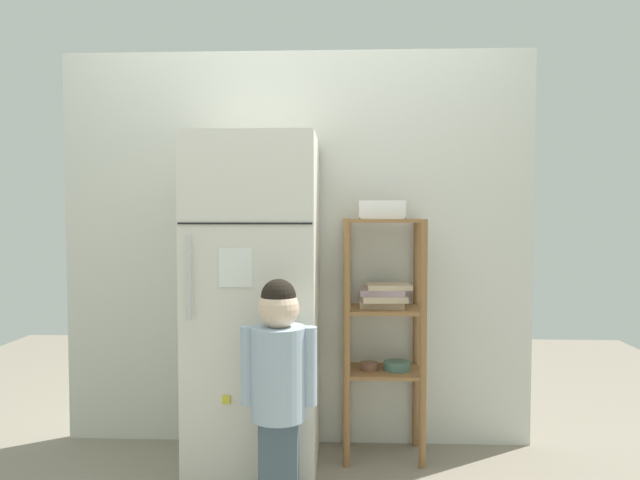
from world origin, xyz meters
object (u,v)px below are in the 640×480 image
object	(u,v)px
refrigerator	(255,303)
fruit_bin	(379,212)
pantry_shelf_unit	(384,317)
child_standing	(279,372)

from	to	relation	value
refrigerator	fruit_bin	xyz separation A→B (m)	(0.62, 0.14, 0.45)
fruit_bin	refrigerator	bearing A→B (deg)	-166.87
fruit_bin	pantry_shelf_unit	bearing A→B (deg)	-12.31
refrigerator	pantry_shelf_unit	bearing A→B (deg)	12.23
refrigerator	child_standing	xyz separation A→B (m)	(0.17, -0.45, -0.22)
refrigerator	pantry_shelf_unit	size ratio (longest dim) A/B	1.33
refrigerator	pantry_shelf_unit	world-z (taller)	refrigerator
pantry_shelf_unit	child_standing	bearing A→B (deg)	-128.90
child_standing	pantry_shelf_unit	size ratio (longest dim) A/B	0.80
pantry_shelf_unit	fruit_bin	xyz separation A→B (m)	(-0.02, 0.01, 0.54)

